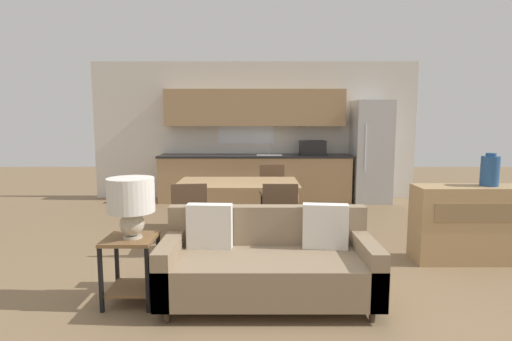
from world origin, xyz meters
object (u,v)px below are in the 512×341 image
at_px(couch, 267,263).
at_px(side_table, 130,259).
at_px(dining_chair_near_left, 189,214).
at_px(dining_table, 237,186).
at_px(dining_chair_near_right, 278,214).
at_px(refrigerator, 370,152).
at_px(credenza, 468,224).
at_px(vase, 488,170).
at_px(table_lamp, 130,200).
at_px(dining_chair_far_right, 272,189).

height_order(couch, side_table, couch).
relative_size(couch, dining_chair_near_left, 2.11).
relative_size(side_table, dining_chair_near_left, 0.67).
height_order(dining_table, dining_chair_near_right, dining_chair_near_right).
bearing_deg(dining_table, side_table, -111.70).
xyz_separation_m(refrigerator, couch, (-2.10, -4.26, -0.64)).
bearing_deg(credenza, dining_chair_near_left, 175.79).
height_order(vase, dining_chair_near_right, vase).
bearing_deg(credenza, table_lamp, -163.29).
xyz_separation_m(couch, credenza, (2.26, 0.95, 0.10)).
distance_m(credenza, dining_chair_far_right, 2.85).
height_order(side_table, dining_chair_near_right, dining_chair_near_right).
bearing_deg(table_lamp, vase, 16.19).
xyz_separation_m(dining_chair_near_right, dining_chair_near_left, (-1.04, 0.00, 0.00)).
relative_size(couch, side_table, 3.14).
relative_size(refrigerator, dining_chair_near_left, 2.25).
bearing_deg(table_lamp, couch, 3.56).
bearing_deg(couch, side_table, -177.23).
relative_size(side_table, credenza, 0.47).
distance_m(side_table, table_lamp, 0.52).
relative_size(dining_chair_far_right, dining_chair_near_right, 1.00).
distance_m(couch, credenza, 2.46).
relative_size(vase, dining_chair_near_left, 0.42).
relative_size(refrigerator, side_table, 3.35).
relative_size(table_lamp, dining_chair_far_right, 0.60).
xyz_separation_m(credenza, vase, (0.19, 0.02, 0.59)).
height_order(table_lamp, dining_chair_near_right, table_lamp).
distance_m(credenza, dining_chair_near_right, 2.11).
bearing_deg(dining_chair_far_right, vase, -45.63).
bearing_deg(dining_chair_near_right, vase, 175.87).
bearing_deg(table_lamp, dining_chair_far_right, 65.99).
bearing_deg(dining_table, credenza, -22.15).
xyz_separation_m(dining_table, dining_chair_far_right, (0.52, 0.86, -0.19)).
height_order(couch, dining_chair_far_right, dining_chair_far_right).
height_order(dining_chair_near_right, dining_chair_near_left, same).
distance_m(refrigerator, credenza, 3.36).
bearing_deg(refrigerator, dining_chair_near_left, -133.91).
bearing_deg(refrigerator, dining_table, -137.48).
distance_m(vase, dining_chair_near_left, 3.37).
bearing_deg(vase, table_lamp, -163.81).
bearing_deg(vase, dining_chair_far_right, 140.25).
xyz_separation_m(dining_table, couch, (0.35, -2.02, -0.35)).
relative_size(refrigerator, table_lamp, 3.76).
bearing_deg(couch, dining_chair_far_right, 86.73).
height_order(refrigerator, table_lamp, refrigerator).
xyz_separation_m(credenza, dining_chair_far_right, (-2.10, 1.93, 0.06)).
xyz_separation_m(refrigerator, dining_chair_far_right, (-1.93, -1.38, -0.48)).
distance_m(side_table, vase, 3.83).
distance_m(table_lamp, dining_chair_near_right, 1.87).
relative_size(refrigerator, couch, 1.07).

